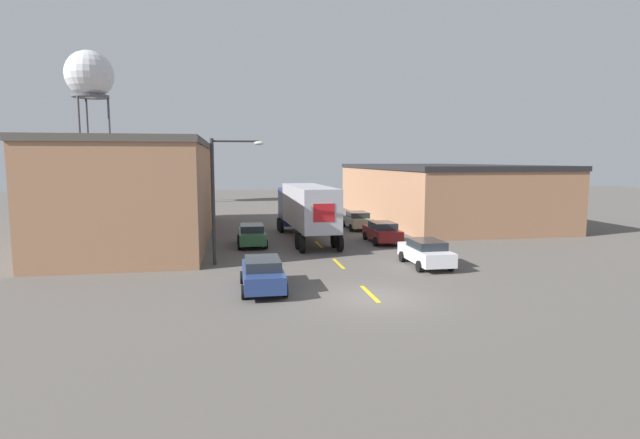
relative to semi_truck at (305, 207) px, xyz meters
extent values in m
plane|color=#56514C|center=(0.60, -15.93, -2.41)|extent=(160.00, 160.00, 0.00)
cube|color=gold|center=(0.60, -15.28, -2.41)|extent=(0.20, 2.80, 0.01)
cube|color=gold|center=(0.60, -8.78, -2.41)|extent=(0.20, 2.80, 0.01)
cube|color=gold|center=(0.60, -2.28, -2.41)|extent=(0.20, 2.80, 0.01)
cube|color=#9E7051|center=(-11.59, 3.00, 0.97)|extent=(9.07, 24.28, 6.76)
cube|color=#4C4742|center=(-11.59, 3.00, 4.54)|extent=(9.27, 24.48, 0.40)
cube|color=#9E7051|center=(14.79, 11.06, 0.08)|extent=(13.06, 26.80, 4.98)
cube|color=#232326|center=(14.79, 11.06, 2.77)|extent=(13.26, 27.00, 0.40)
cube|color=navy|center=(-0.22, 4.73, -0.37)|extent=(2.45, 2.87, 2.99)
cube|color=#A8A8B2|center=(0.07, -1.45, 0.19)|extent=(2.87, 9.11, 2.84)
cube|color=red|center=(0.28, -5.97, 0.19)|extent=(1.35, 0.09, 1.14)
cylinder|color=black|center=(0.99, 5.13, -1.87)|extent=(0.33, 1.10, 1.09)
cylinder|color=black|center=(-1.46, 5.02, -1.87)|extent=(0.33, 1.10, 1.09)
cylinder|color=black|center=(1.04, 4.03, -1.87)|extent=(0.33, 1.10, 1.09)
cylinder|color=black|center=(-1.41, 3.91, -1.87)|extent=(0.33, 1.10, 1.09)
cylinder|color=black|center=(1.40, -3.70, -1.87)|extent=(0.33, 1.10, 1.09)
cylinder|color=black|center=(-1.05, -3.81, -1.87)|extent=(0.33, 1.10, 1.09)
cylinder|color=black|center=(1.46, -5.10, -1.87)|extent=(0.33, 1.10, 1.09)
cylinder|color=black|center=(-0.98, -5.21, -1.87)|extent=(0.33, 1.10, 1.09)
cube|color=silver|center=(5.19, -10.24, -1.74)|extent=(1.74, 4.36, 0.73)
cube|color=#23282D|center=(5.19, -10.37, -1.16)|extent=(1.53, 2.27, 0.44)
cylinder|color=black|center=(6.06, -8.89, -2.11)|extent=(0.22, 0.61, 0.61)
cylinder|color=black|center=(4.32, -8.89, -2.11)|extent=(0.22, 0.61, 0.61)
cylinder|color=black|center=(6.06, -11.59, -2.11)|extent=(0.22, 0.61, 0.61)
cylinder|color=black|center=(4.32, -11.59, -2.11)|extent=(0.22, 0.61, 0.61)
cube|color=navy|center=(-3.98, -13.83, -1.74)|extent=(1.74, 4.36, 0.73)
cube|color=#23282D|center=(-3.98, -13.96, -1.16)|extent=(1.53, 2.27, 0.44)
cylinder|color=black|center=(-3.11, -12.48, -2.11)|extent=(0.22, 0.61, 0.61)
cylinder|color=black|center=(-4.85, -12.48, -2.11)|extent=(0.22, 0.61, 0.61)
cylinder|color=black|center=(-3.11, -15.19, -2.11)|extent=(0.22, 0.61, 0.61)
cylinder|color=black|center=(-4.85, -15.19, -2.11)|extent=(0.22, 0.61, 0.61)
cube|color=tan|center=(5.19, 5.02, -1.74)|extent=(1.74, 4.36, 0.73)
cube|color=#23282D|center=(5.19, 4.89, -1.16)|extent=(1.53, 2.27, 0.44)
cylinder|color=black|center=(6.06, 6.38, -2.11)|extent=(0.22, 0.61, 0.61)
cylinder|color=black|center=(4.32, 6.38, -2.11)|extent=(0.22, 0.61, 0.61)
cylinder|color=black|center=(6.06, 3.67, -2.11)|extent=(0.22, 0.61, 0.61)
cylinder|color=black|center=(4.32, 3.67, -2.11)|extent=(0.22, 0.61, 0.61)
cube|color=#2D5B38|center=(-3.98, -1.90, -1.74)|extent=(1.74, 4.36, 0.73)
cube|color=#23282D|center=(-3.98, -2.03, -1.16)|extent=(1.53, 2.27, 0.44)
cylinder|color=black|center=(-3.11, -0.55, -2.11)|extent=(0.22, 0.61, 0.61)
cylinder|color=black|center=(-4.85, -0.55, -2.11)|extent=(0.22, 0.61, 0.61)
cylinder|color=black|center=(-3.11, -3.25, -2.11)|extent=(0.22, 0.61, 0.61)
cylinder|color=black|center=(-4.85, -3.25, -2.11)|extent=(0.22, 0.61, 0.61)
cube|color=maroon|center=(5.19, -2.13, -1.74)|extent=(1.74, 4.36, 0.73)
cube|color=#23282D|center=(5.19, -2.26, -1.16)|extent=(1.53, 2.27, 0.44)
cylinder|color=black|center=(6.06, -0.78, -2.11)|extent=(0.22, 0.61, 0.61)
cylinder|color=black|center=(4.32, -0.78, -2.11)|extent=(0.22, 0.61, 0.61)
cylinder|color=black|center=(6.06, -3.48, -2.11)|extent=(0.22, 0.61, 0.61)
cylinder|color=black|center=(4.32, -3.48, -2.11)|extent=(0.22, 0.61, 0.61)
cylinder|color=#47474C|center=(-20.52, 32.38, 4.59)|extent=(0.28, 0.28, 14.00)
cylinder|color=#47474C|center=(-23.62, 34.17, 4.59)|extent=(0.28, 0.28, 14.00)
cylinder|color=#47474C|center=(-23.62, 30.59, 4.59)|extent=(0.28, 0.28, 14.00)
cylinder|color=#4C4C51|center=(-22.59, 32.38, 11.39)|extent=(4.41, 4.41, 0.30)
sphere|color=silver|center=(-22.59, 32.38, 14.09)|extent=(5.89, 5.89, 5.89)
cylinder|color=#2D2D30|center=(-6.30, -7.71, 1.09)|extent=(0.20, 0.20, 7.01)
cylinder|color=#2D2D30|center=(-5.01, -7.71, 4.45)|extent=(2.57, 0.11, 0.11)
ellipsoid|color=silver|center=(-3.73, -7.71, 4.35)|extent=(0.56, 0.32, 0.22)
camera|label=1|loc=(-5.26, -35.87, 3.41)|focal=28.00mm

